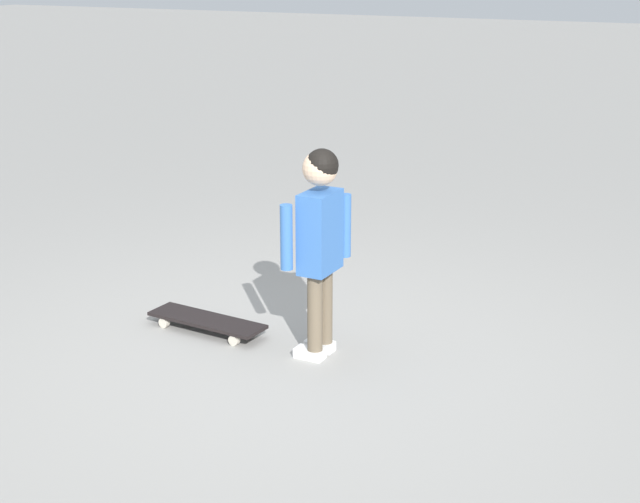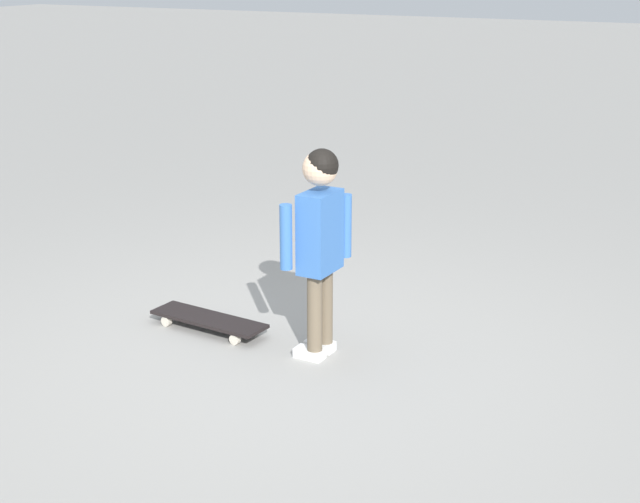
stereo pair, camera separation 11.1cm
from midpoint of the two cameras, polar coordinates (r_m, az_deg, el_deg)
name	(u,v)px [view 1 (the left image)]	position (r m, az deg, el deg)	size (l,w,h in m)	color
ground_plane	(276,368)	(4.66, -3.39, -7.03)	(50.00, 50.00, 0.00)	gray
child_person	(320,231)	(4.56, -0.71, 1.27)	(0.37, 0.23, 1.06)	brown
skateboard	(207,321)	(5.10, -7.48, -4.20)	(0.25, 0.68, 0.07)	black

